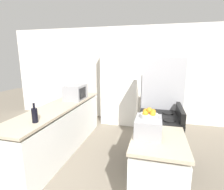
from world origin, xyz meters
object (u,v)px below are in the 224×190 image
object	(u,v)px
fruit_bowl	(149,114)
stove	(158,143)
refrigerator	(161,104)
microwave	(76,92)
pantry_cabinet	(120,84)
wine_bottle	(35,115)
toaster_oven	(148,126)

from	to	relation	value
fruit_bowl	stove	bearing A→B (deg)	78.39
stove	refrigerator	world-z (taller)	refrigerator
refrigerator	microwave	distance (m)	1.76
microwave	pantry_cabinet	bearing A→B (deg)	60.39
wine_bottle	pantry_cabinet	bearing A→B (deg)	75.82
toaster_oven	refrigerator	bearing A→B (deg)	83.01
refrigerator	fruit_bowl	distance (m)	1.47
refrigerator	stove	bearing A→B (deg)	-92.51
pantry_cabinet	microwave	world-z (taller)	pantry_cabinet
stove	fruit_bowl	size ratio (longest dim) A/B	5.28
microwave	stove	bearing A→B (deg)	-21.40
stove	microwave	distance (m)	1.94
wine_bottle	toaster_oven	size ratio (longest dim) A/B	0.74
pantry_cabinet	refrigerator	world-z (taller)	pantry_cabinet
pantry_cabinet	toaster_oven	world-z (taller)	pantry_cabinet
pantry_cabinet	stove	bearing A→B (deg)	-62.15
wine_bottle	fruit_bowl	size ratio (longest dim) A/B	1.36
stove	toaster_oven	world-z (taller)	toaster_oven
stove	microwave	xyz separation A→B (m)	(-1.72, 0.68, 0.60)
refrigerator	wine_bottle	world-z (taller)	refrigerator
microwave	refrigerator	bearing A→B (deg)	2.41
toaster_oven	wine_bottle	bearing A→B (deg)	179.57
pantry_cabinet	microwave	xyz separation A→B (m)	(-0.71, -1.25, -0.00)
toaster_oven	microwave	bearing A→B (deg)	138.82
stove	refrigerator	bearing A→B (deg)	87.49
refrigerator	microwave	size ratio (longest dim) A/B	3.67
stove	toaster_oven	xyz separation A→B (m)	(-0.15, -0.70, 0.55)
pantry_cabinet	toaster_oven	bearing A→B (deg)	-71.68
stove	refrigerator	size ratio (longest dim) A/B	0.60
stove	fruit_bowl	xyz separation A→B (m)	(-0.14, -0.69, 0.69)
refrigerator	fruit_bowl	xyz separation A→B (m)	(-0.17, -1.44, 0.26)
refrigerator	toaster_oven	size ratio (longest dim) A/B	4.84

